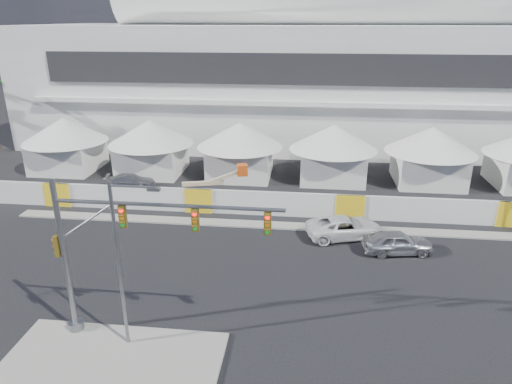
# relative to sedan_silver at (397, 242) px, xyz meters

# --- Properties ---
(ground) EXTENTS (160.00, 160.00, 0.00)m
(ground) POSITION_rel_sedan_silver_xyz_m (-8.73, -9.24, -0.78)
(ground) COLOR black
(ground) RESTS_ON ground
(median_island) EXTENTS (10.00, 5.00, 0.15)m
(median_island) POSITION_rel_sedan_silver_xyz_m (-14.73, -12.24, -0.70)
(median_island) COLOR gray
(median_island) RESTS_ON ground
(stadium) EXTENTS (80.00, 24.80, 21.98)m
(stadium) POSITION_rel_sedan_silver_xyz_m (-0.02, 32.26, 8.67)
(stadium) COLOR silver
(stadium) RESTS_ON ground
(tent_row) EXTENTS (53.40, 8.40, 5.40)m
(tent_row) POSITION_rel_sedan_silver_xyz_m (-8.23, 14.76, 2.37)
(tent_row) COLOR silver
(tent_row) RESTS_ON ground
(hoarding_fence) EXTENTS (70.00, 0.25, 2.00)m
(hoarding_fence) POSITION_rel_sedan_silver_xyz_m (-2.73, 5.26, 0.22)
(hoarding_fence) COLOR silver
(hoarding_fence) RESTS_ON ground
(sedan_silver) EXTENTS (2.47, 4.77, 1.55)m
(sedan_silver) POSITION_rel_sedan_silver_xyz_m (0.00, 0.00, 0.00)
(sedan_silver) COLOR #A5A6AA
(sedan_silver) RESTS_ON ground
(pickup_curb) EXTENTS (3.98, 5.98, 1.52)m
(pickup_curb) POSITION_rel_sedan_silver_xyz_m (-3.31, 2.00, -0.01)
(pickup_curb) COLOR white
(pickup_curb) RESTS_ON ground
(lot_car_c) EXTENTS (2.57, 4.73, 1.30)m
(lot_car_c) POSITION_rel_sedan_silver_xyz_m (-22.29, 10.08, -0.13)
(lot_car_c) COLOR #97989C
(lot_car_c) RESTS_ON ground
(traffic_mast) EXTENTS (10.75, 0.77, 7.95)m
(traffic_mast) POSITION_rel_sedan_silver_xyz_m (-15.26, -10.24, 3.79)
(traffic_mast) COLOR slate
(traffic_mast) RESTS_ON median_island
(streetlight_median) EXTENTS (2.27, 0.23, 8.22)m
(streetlight_median) POSITION_rel_sedan_silver_xyz_m (-14.24, -10.93, 4.09)
(streetlight_median) COLOR slate
(streetlight_median) RESTS_ON median_island
(boom_lift) EXTENTS (6.73, 2.30, 3.32)m
(boom_lift) POSITION_rel_sedan_silver_xyz_m (-15.19, 6.74, 0.12)
(boom_lift) COLOR #E85615
(boom_lift) RESTS_ON ground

